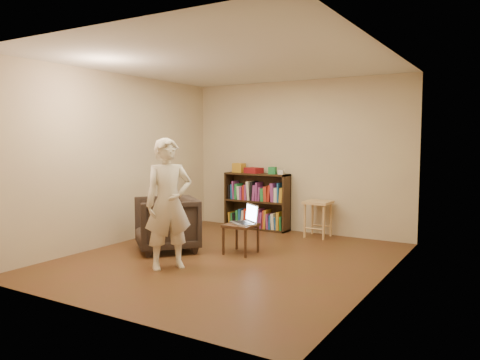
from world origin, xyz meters
The scene contains 15 objects.
floor centered at (0.00, 0.00, 0.00)m, with size 4.50×4.50×0.00m, color #4E3519.
ceiling centered at (0.00, 0.00, 2.60)m, with size 4.50×4.50×0.00m, color silver.
wall_back centered at (0.00, 2.25, 1.30)m, with size 4.00×4.00×0.00m, color #BAA58D.
wall_left centered at (-2.00, 0.00, 1.30)m, with size 4.50×4.50×0.00m, color #BAA58D.
wall_right centered at (2.00, 0.00, 1.30)m, with size 4.50×4.50×0.00m, color #BAA58D.
bookshelf centered at (-0.71, 2.09, 0.44)m, with size 1.20×0.30×1.00m.
box_yellow centered at (-1.10, 2.10, 1.08)m, with size 0.20×0.15×0.17m, color #C08A22.
red_cloth centered at (-0.77, 2.07, 1.05)m, with size 0.30×0.22×0.10m, color maroon.
box_green centered at (-0.39, 2.06, 1.06)m, with size 0.12×0.12×0.12m, color #217C3D.
box_white centered at (-0.23, 2.06, 1.04)m, with size 0.09×0.09×0.07m, color silver.
stool centered at (0.49, 1.97, 0.48)m, with size 0.41×0.41×0.60m.
armchair centered at (-1.03, -0.03, 0.39)m, with size 0.83×0.86×0.78m, color #2B241D.
side_table centered at (-0.02, 0.37, 0.35)m, with size 0.41×0.41×0.42m.
laptop centered at (0.03, 0.43, 0.48)m, with size 0.46×0.44×0.28m.
person centered at (-0.41, -0.73, 0.81)m, with size 0.59×0.39×1.62m, color beige.
Camera 1 is at (3.29, -5.18, 1.60)m, focal length 35.00 mm.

